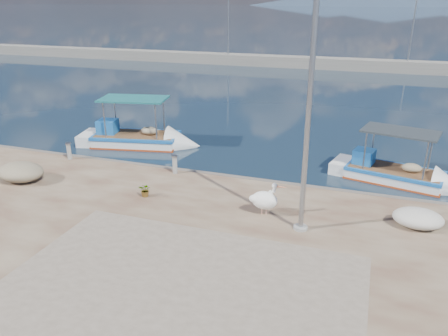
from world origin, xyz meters
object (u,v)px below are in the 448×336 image
bollard_near (175,164)px  pelican (265,200)px  boat_right (393,176)px  lamp_post (308,128)px  boat_left (135,141)px

bollard_near → pelican: bearing=-28.6°
boat_right → lamp_post: size_ratio=0.80×
lamp_post → boat_left: bearing=144.5°
pelican → lamp_post: size_ratio=0.17×
pelican → lamp_post: (1.32, -0.59, 2.76)m
boat_left → lamp_post: 12.82m
lamp_post → bollard_near: (-5.75, 3.01, -2.88)m
boat_left → boat_right: (12.89, -0.72, -0.03)m
boat_right → bollard_near: 9.30m
lamp_post → boat_right: bearing=66.0°
boat_right → lamp_post: (-2.86, -6.43, 3.60)m
boat_left → boat_right: boat_left is taller
boat_left → pelican: bearing=-48.5°
boat_left → lamp_post: size_ratio=0.92×
boat_left → lamp_post: lamp_post is taller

